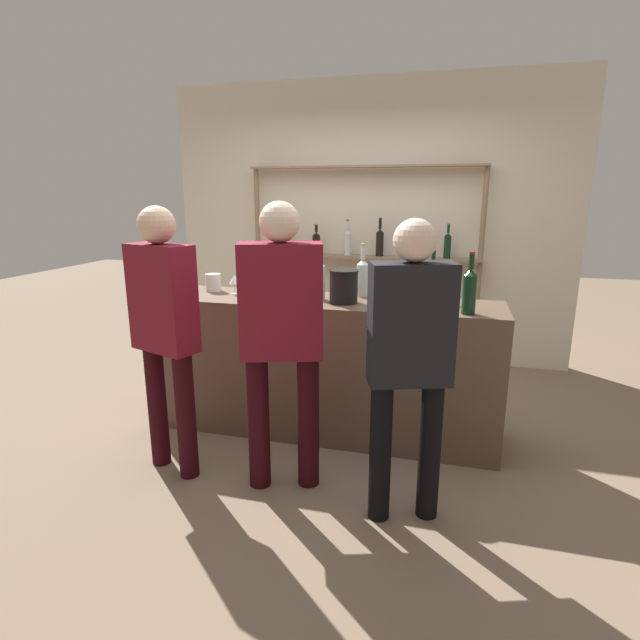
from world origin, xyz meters
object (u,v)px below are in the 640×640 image
Objects in this scene: ice_bucket at (344,286)px; wine_glass at (235,280)px; customer_left at (164,322)px; counter_bottle_1 at (320,280)px; counter_bottle_0 at (432,281)px; counter_bottle_3 at (408,284)px; counter_bottle_5 at (470,290)px; counter_bottle_2 at (362,277)px; customer_right at (410,351)px; cork_jar at (213,283)px; customer_center at (282,328)px; counter_bottle_4 at (273,279)px.

wine_glass is at bearing 173.84° from ice_bucket.
counter_bottle_1 is at bearing -24.59° from customer_left.
counter_bottle_0 is 0.97× the size of counter_bottle_1.
counter_bottle_5 is at bearing -35.73° from counter_bottle_3.
counter_bottle_0 reaches higher than wine_glass.
customer_right is (0.43, -1.06, -0.19)m from counter_bottle_2.
cork_jar is at bearing 173.36° from counter_bottle_1.
customer_right is at bearing -92.90° from counter_bottle_0.
ice_bucket is at bearing -158.63° from counter_bottle_3.
wine_glass is 0.09× the size of customer_center.
wine_glass is (-0.92, -0.15, -0.04)m from counter_bottle_2.
cork_jar is at bearing 171.51° from counter_bottle_5.
customer_center reaches higher than counter_bottle_4.
counter_bottle_3 is 1.01m from customer_right.
counter_bottle_1 is at bearing -6.64° from cork_jar.
counter_bottle_3 is at bearing 7.30° from counter_bottle_4.
counter_bottle_5 is (0.99, -0.18, 0.01)m from counter_bottle_1.
counter_bottle_0 is 0.92× the size of counter_bottle_2.
counter_bottle_2 is 0.81m from counter_bottle_5.
counter_bottle_0 is 0.77m from counter_bottle_1.
counter_bottle_0 reaches higher than cork_jar.
customer_right is at bearing -51.48° from counter_bottle_1.
cork_jar is (-0.86, 0.10, -0.08)m from counter_bottle_1.
counter_bottle_1 is 1.59× the size of ice_bucket.
customer_right is (-0.29, -0.71, -0.19)m from counter_bottle_5.
wine_glass is (-1.41, -0.13, -0.03)m from counter_bottle_0.
cork_jar is at bearing 26.86° from customer_left.
wine_glass is 1.10× the size of cork_jar.
counter_bottle_3 is 0.45m from ice_bucket.
ice_bucket is at bearing 171.59° from counter_bottle_5.
counter_bottle_1 is at bearing -18.35° from customer_center.
counter_bottle_0 is 1.11m from counter_bottle_4.
counter_bottle_4 is 2.33× the size of wine_glass.
counter_bottle_5 is at bearing -6.97° from counter_bottle_4.
wine_glass is at bearing -174.79° from counter_bottle_0.
counter_bottle_3 is at bearing -160.32° from counter_bottle_0.
wine_glass is 0.09× the size of customer_left.
cork_jar is (-1.13, -0.08, -0.08)m from counter_bottle_2.
counter_bottle_3 is 1.61m from customer_left.
ice_bucket is 0.14× the size of customer_left.
counter_bottle_1 reaches higher than counter_bottle_0.
cork_jar is at bearing -175.80° from counter_bottle_2.
customer_center is 0.73m from customer_right.
counter_bottle_1 reaches higher than ice_bucket.
counter_bottle_5 reaches higher than counter_bottle_2.
counter_bottle_3 is 1.40× the size of ice_bucket.
counter_bottle_1 is at bearing 162.81° from ice_bucket.
customer_right reaches higher than counter_bottle_4.
counter_bottle_1 is 0.95× the size of counter_bottle_2.
wine_glass is 0.22m from cork_jar.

